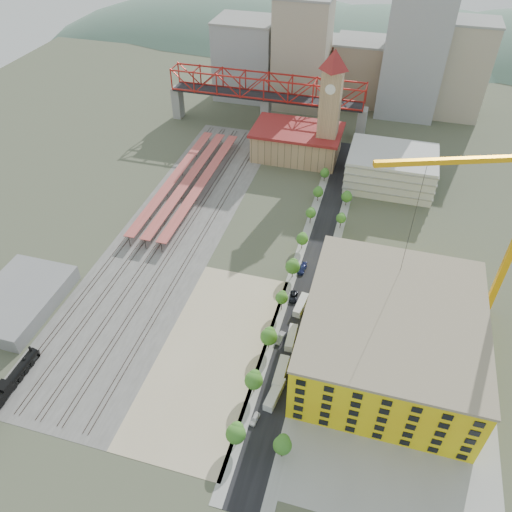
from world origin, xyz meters
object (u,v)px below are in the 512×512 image
(site_trailer_a, at_px, (274,394))
(site_trailer_c, at_px, (291,338))
(locomotive, at_px, (13,379))
(site_trailer_b, at_px, (281,372))
(clock_tower, at_px, (331,99))
(construction_building, at_px, (390,336))
(site_trailer_d, at_px, (301,305))
(car_0, at_px, (255,419))

(site_trailer_a, distance_m, site_trailer_c, 19.29)
(locomotive, xyz_separation_m, site_trailer_b, (66.00, 21.34, -0.69))
(clock_tower, xyz_separation_m, locomotive, (-58.00, -134.65, -26.66))
(clock_tower, bearing_deg, site_trailer_a, -86.19)
(clock_tower, height_order, site_trailer_a, clock_tower)
(construction_building, xyz_separation_m, site_trailer_b, (-26.00, -13.31, -8.07))
(locomotive, xyz_separation_m, site_trailer_d, (66.00, 46.90, -0.83))
(construction_building, relative_size, site_trailer_a, 5.38)
(clock_tower, relative_size, site_trailer_a, 5.53)
(locomotive, distance_m, site_trailer_d, 80.97)
(clock_tower, xyz_separation_m, site_trailer_d, (8.00, -87.75, -27.50))
(car_0, bearing_deg, site_trailer_d, 95.05)
(site_trailer_d, bearing_deg, locomotive, -138.27)
(construction_building, height_order, site_trailer_c, construction_building)
(site_trailer_b, relative_size, site_trailer_c, 1.14)
(site_trailer_a, distance_m, site_trailer_d, 32.39)
(locomotive, height_order, site_trailer_d, locomotive)
(clock_tower, distance_m, car_0, 131.04)
(construction_building, xyz_separation_m, site_trailer_a, (-26.00, -20.15, -8.12))
(locomotive, bearing_deg, site_trailer_c, 27.12)
(construction_building, bearing_deg, locomotive, -159.36)
(clock_tower, relative_size, construction_building, 1.03)
(locomotive, relative_size, site_trailer_d, 2.49)
(site_trailer_a, relative_size, site_trailer_d, 1.07)
(site_trailer_d, height_order, car_0, site_trailer_d)
(site_trailer_a, bearing_deg, locomotive, -159.42)
(site_trailer_b, xyz_separation_m, site_trailer_d, (0.00, 25.56, -0.14))
(site_trailer_a, bearing_deg, site_trailer_d, 98.18)
(site_trailer_a, xyz_separation_m, car_0, (-3.00, -7.77, -0.62))
(site_trailer_b, bearing_deg, car_0, -101.71)
(locomotive, distance_m, car_0, 63.37)
(construction_building, relative_size, car_0, 12.92)
(site_trailer_c, bearing_deg, car_0, -98.32)
(site_trailer_d, bearing_deg, construction_building, -18.89)
(locomotive, distance_m, site_trailer_a, 67.58)
(site_trailer_b, height_order, car_0, site_trailer_b)
(locomotive, bearing_deg, car_0, 6.10)
(locomotive, height_order, site_trailer_c, locomotive)
(site_trailer_b, xyz_separation_m, site_trailer_c, (0.00, 12.46, -0.16))
(locomotive, height_order, site_trailer_a, locomotive)
(clock_tower, xyz_separation_m, site_trailer_a, (8.00, -120.14, -27.41))
(locomotive, xyz_separation_m, car_0, (63.00, 6.74, -1.37))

